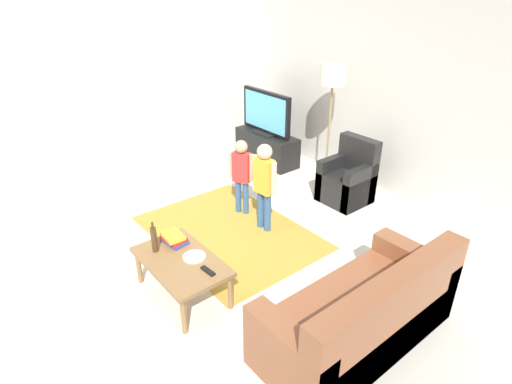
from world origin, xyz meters
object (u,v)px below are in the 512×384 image
object	(u,v)px
child_center	(264,180)
tv_remote	(208,271)
bottle	(154,239)
coffee_table	(181,264)
floor_lamp	(333,81)
tv_stand	(267,147)
child_near_tv	(242,170)
armchair	(349,181)
book_stack	(174,238)
tv	(266,113)
plate	(194,257)
couch	(365,318)

from	to	relation	value
child_center	tv_remote	bearing A→B (deg)	-59.65
child_center	bottle	xyz separation A→B (m)	(0.17, -1.54, -0.12)
coffee_table	tv_remote	size ratio (longest dim) A/B	5.88
coffee_table	floor_lamp	bearing A→B (deg)	106.54
tv_stand	tv_remote	world-z (taller)	tv_stand
child_near_tv	coffee_table	world-z (taller)	child_near_tv
armchair	bottle	world-z (taller)	armchair
floor_lamp	book_stack	bearing A→B (deg)	-78.33
armchair	bottle	size ratio (longest dim) A/B	2.75
tv	plate	distance (m)	3.51
tv	couch	distance (m)	4.18
tv_remote	plate	distance (m)	0.27
tv_remote	armchair	bearing A→B (deg)	98.08
tv	book_stack	distance (m)	3.32
tv	tv_remote	bearing A→B (deg)	-48.46
floor_lamp	book_stack	distance (m)	3.17
book_stack	plate	size ratio (longest dim) A/B	1.27
plate	armchair	bearing A→B (deg)	97.30
child_center	bottle	size ratio (longest dim) A/B	3.43
tv	child_near_tv	bearing A→B (deg)	-50.11
coffee_table	plate	xyz separation A→B (m)	(0.05, 0.12, 0.06)
tv_stand	book_stack	bearing A→B (deg)	-56.72
armchair	plate	bearing A→B (deg)	-82.70
armchair	floor_lamp	world-z (taller)	floor_lamp
tv	floor_lamp	distance (m)	1.41
tv_stand	tv_remote	xyz separation A→B (m)	(2.43, -2.77, 0.19)
tv_stand	plate	world-z (taller)	tv_stand
armchair	child_near_tv	bearing A→B (deg)	-115.30
tv_stand	tv	bearing A→B (deg)	-90.00
floor_lamp	tv	bearing A→B (deg)	-171.92
tv_stand	coffee_table	bearing A→B (deg)	-53.61
tv_stand	plate	xyz separation A→B (m)	(2.16, -2.75, 0.18)
couch	child_center	bearing A→B (deg)	164.28
tv	plate	xyz separation A→B (m)	(2.16, -2.73, -0.42)
tv_stand	book_stack	size ratio (longest dim) A/B	4.31
tv_stand	armchair	bearing A→B (deg)	-1.24
tv_remote	couch	bearing A→B (deg)	27.82
child_near_tv	coffee_table	distance (m)	1.75
armchair	tv_remote	xyz separation A→B (m)	(0.62, -2.73, 0.13)
floor_lamp	coffee_table	world-z (taller)	floor_lamp
couch	coffee_table	distance (m)	1.75
child_near_tv	tv	bearing A→B (deg)	129.89
coffee_table	book_stack	xyz separation A→B (m)	(-0.29, 0.09, 0.10)
tv_stand	book_stack	distance (m)	3.33
floor_lamp	child_center	xyz separation A→B (m)	(0.45, -1.60, -0.87)
plate	bottle	bearing A→B (deg)	-144.00
book_stack	bottle	distance (m)	0.23
child_center	plate	size ratio (longest dim) A/B	5.11
child_center	tv_remote	xyz separation A→B (m)	(0.77, -1.32, -0.25)
couch	tv_remote	bearing A→B (deg)	-147.52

